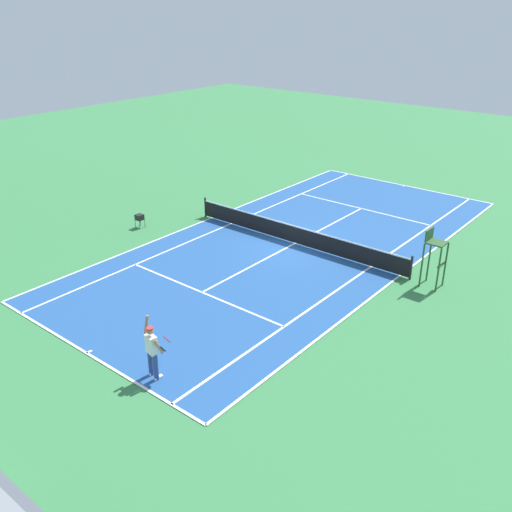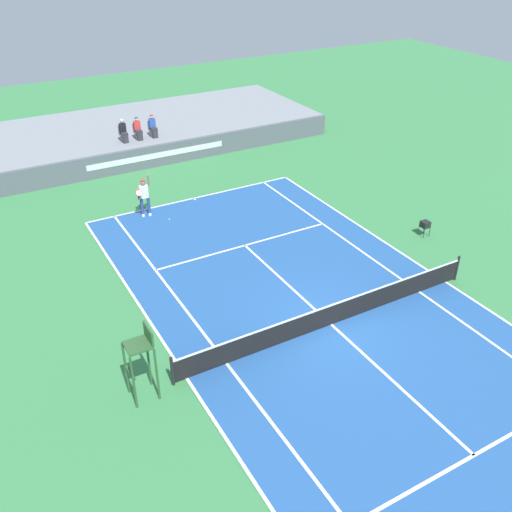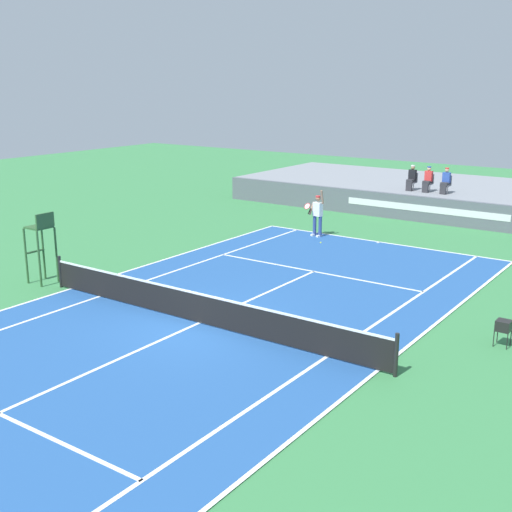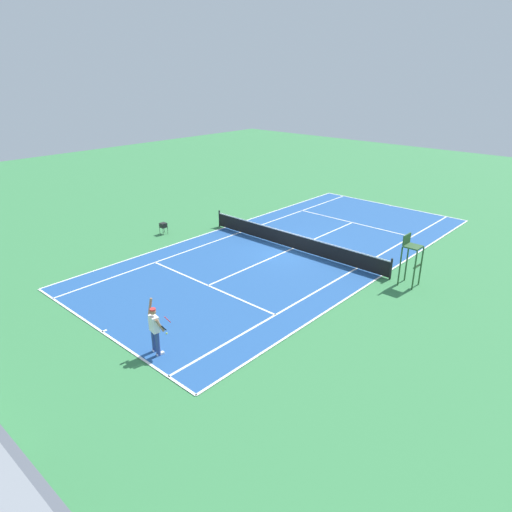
{
  "view_description": "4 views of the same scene",
  "coord_description": "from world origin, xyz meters",
  "px_view_note": "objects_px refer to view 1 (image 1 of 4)",
  "views": [
    {
      "loc": [
        -14.27,
        20.45,
        10.76
      ],
      "look_at": [
        -0.82,
        3.96,
        1.0
      ],
      "focal_mm": 39.48,
      "sensor_mm": 36.0,
      "label": 1
    },
    {
      "loc": [
        -9.99,
        -12.35,
        12.26
      ],
      "look_at": [
        -0.82,
        3.96,
        1.0
      ],
      "focal_mm": 39.6,
      "sensor_mm": 36.0,
      "label": 2
    },
    {
      "loc": [
        11.45,
        -13.4,
        6.65
      ],
      "look_at": [
        -0.82,
        3.96,
        1.0
      ],
      "focal_mm": 46.47,
      "sensor_mm": 36.0,
      "label": 3
    },
    {
      "loc": [
        -14.56,
        19.12,
        9.37
      ],
      "look_at": [
        -0.82,
        3.96,
        1.0
      ],
      "focal_mm": 32.04,
      "sensor_mm": 36.0,
      "label": 4
    }
  ],
  "objects_px": {
    "tennis_ball": "(162,353)",
    "ball_hopper": "(139,217)",
    "umpire_chair": "(434,251)",
    "tennis_player": "(152,350)"
  },
  "relations": [
    {
      "from": "tennis_ball",
      "to": "ball_hopper",
      "type": "distance_m",
      "value": 11.72
    },
    {
      "from": "tennis_ball",
      "to": "ball_hopper",
      "type": "bearing_deg",
      "value": -36.69
    },
    {
      "from": "tennis_ball",
      "to": "ball_hopper",
      "type": "xyz_separation_m",
      "value": [
        9.39,
        -7.0,
        0.54
      ]
    },
    {
      "from": "tennis_ball",
      "to": "umpire_chair",
      "type": "xyz_separation_m",
      "value": [
        -4.85,
        -10.3,
        1.52
      ]
    },
    {
      "from": "ball_hopper",
      "to": "umpire_chair",
      "type": "bearing_deg",
      "value": -166.95
    },
    {
      "from": "tennis_player",
      "to": "tennis_ball",
      "type": "xyz_separation_m",
      "value": [
        0.78,
        -1.01,
        -0.96
      ]
    },
    {
      "from": "umpire_chair",
      "to": "ball_hopper",
      "type": "xyz_separation_m",
      "value": [
        14.24,
        3.3,
        -0.98
      ]
    },
    {
      "from": "tennis_ball",
      "to": "umpire_chair",
      "type": "distance_m",
      "value": 11.48
    },
    {
      "from": "tennis_ball",
      "to": "ball_hopper",
      "type": "relative_size",
      "value": 0.1
    },
    {
      "from": "umpire_chair",
      "to": "ball_hopper",
      "type": "distance_m",
      "value": 14.65
    }
  ]
}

